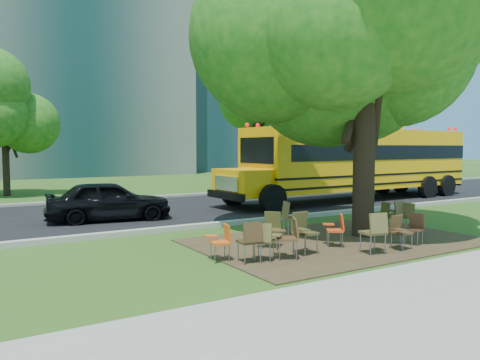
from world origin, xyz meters
TOP-DOWN VIEW (x-y plane):
  - ground at (0.00, 0.00)m, footprint 160.00×160.00m
  - dirt_patch at (1.00, -0.50)m, footprint 7.00×4.50m
  - asphalt_road at (0.00, 7.00)m, footprint 80.00×8.00m
  - kerb_near at (0.00, 3.00)m, footprint 80.00×0.25m
  - kerb_far at (0.00, 11.10)m, footprint 80.00×0.25m
  - building_right at (24.00, 38.00)m, footprint 30.00×16.00m
  - bg_tree_2 at (-5.00, 16.00)m, footprint 4.80×4.80m
  - bg_tree_3 at (8.00, 14.00)m, footprint 5.60×5.60m
  - bg_tree_4 at (16.00, 13.00)m, footprint 5.00×5.00m
  - main_tree at (2.01, -0.36)m, footprint 7.20×7.20m
  - school_bus at (8.25, 5.90)m, footprint 12.83×3.30m
  - chair_0 at (-2.05, -1.29)m, footprint 0.63×0.52m
  - chair_1 at (-1.74, -1.30)m, footprint 0.71×0.56m
  - chair_2 at (-1.19, -1.39)m, footprint 0.58×0.73m
  - chair_3 at (-0.66, -1.18)m, footprint 0.62×0.59m
  - chair_4 at (0.65, -2.05)m, footprint 0.70×0.56m
  - chair_5 at (1.50, -1.97)m, footprint 0.52×0.48m
  - chair_6 at (2.21, -1.80)m, footprint 0.57×0.53m
  - chair_7 at (3.49, -0.67)m, footprint 0.62×0.57m
  - chair_8 at (-2.45, -0.77)m, footprint 0.45×0.57m
  - chair_9 at (-0.87, -0.26)m, footprint 0.72×0.57m
  - chair_10 at (0.43, 0.66)m, footprint 0.56×0.72m
  - chair_11 at (0.48, -1.02)m, footprint 0.54×0.68m
  - chair_12 at (3.18, -0.23)m, footprint 0.50×0.64m
  - chair_13 at (3.12, -0.49)m, footprint 0.60×0.60m
  - black_car at (-2.96, 5.64)m, footprint 4.03×2.11m

SIDE VIEW (x-z plane):
  - ground at x=0.00m, z-range 0.00..0.00m
  - dirt_patch at x=1.00m, z-range 0.00..0.03m
  - asphalt_road at x=0.00m, z-range 0.00..0.04m
  - kerb_near at x=0.00m, z-range 0.00..0.14m
  - kerb_far at x=0.00m, z-range 0.00..0.14m
  - chair_8 at x=-2.45m, z-range 0.09..0.86m
  - chair_6 at x=2.21m, z-range 0.09..0.86m
  - chair_5 at x=1.50m, z-range 0.09..0.89m
  - chair_11 at x=0.48m, z-range 0.09..0.89m
  - chair_1 at x=-1.74m, z-range 0.10..0.92m
  - chair_12 at x=3.18m, z-range 0.10..0.92m
  - chair_7 at x=3.49m, z-range 0.10..0.94m
  - chair_9 at x=-0.87m, z-range 0.10..0.95m
  - chair_0 at x=-2.05m, z-range 0.10..0.98m
  - chair_2 at x=-1.19m, z-range 0.10..0.99m
  - chair_13 at x=3.12m, z-range 0.11..1.01m
  - chair_10 at x=0.43m, z-range 0.11..1.03m
  - chair_3 at x=-0.66m, z-range 0.11..1.04m
  - chair_4 at x=0.65m, z-range 0.11..1.06m
  - black_car at x=-2.96m, z-range 0.00..1.31m
  - school_bus at x=8.25m, z-range 0.24..3.36m
  - bg_tree_2 at x=-5.00m, z-range 0.90..7.52m
  - bg_tree_4 at x=16.00m, z-range 0.92..7.77m
  - bg_tree_3 at x=8.00m, z-range 1.11..8.95m
  - main_tree at x=2.01m, z-range 0.94..10.04m
  - building_right at x=24.00m, z-range 0.00..25.00m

